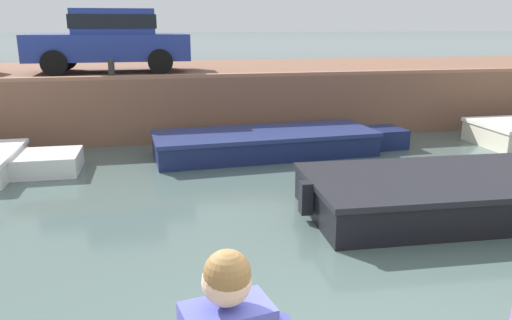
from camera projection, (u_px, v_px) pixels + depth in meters
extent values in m
plane|color=#4C605B|center=(247.00, 210.00, 7.37)|extent=(400.00, 400.00, 0.00)
cube|color=brown|center=(198.00, 94.00, 14.31)|extent=(60.00, 6.00, 1.48)
cube|color=#9F6C52|center=(209.00, 76.00, 11.38)|extent=(60.00, 0.24, 0.08)
cube|color=white|center=(48.00, 163.00, 9.23)|extent=(1.12, 1.10, 0.36)
cube|color=navy|center=(265.00, 145.00, 10.45)|extent=(4.62, 1.83, 0.42)
cube|color=navy|center=(382.00, 138.00, 11.15)|extent=(0.96, 0.91, 0.42)
cube|color=navy|center=(265.00, 133.00, 10.39)|extent=(4.68, 1.90, 0.08)
cube|color=brown|center=(249.00, 139.00, 10.33)|extent=(0.33, 1.42, 0.06)
cube|color=black|center=(508.00, 193.00, 7.39)|extent=(6.05, 2.27, 0.47)
cube|color=black|center=(510.00, 175.00, 7.32)|extent=(6.11, 2.33, 0.08)
cube|color=brown|center=(481.00, 183.00, 7.27)|extent=(0.31, 1.84, 0.06)
cube|color=black|center=(306.00, 198.00, 6.87)|extent=(0.17, 0.21, 0.45)
cube|color=#233893|center=(110.00, 47.00, 12.57)|extent=(3.93, 1.84, 0.64)
cube|color=#233893|center=(114.00, 22.00, 12.44)|extent=(1.97, 1.60, 0.60)
cube|color=black|center=(114.00, 22.00, 12.44)|extent=(2.05, 1.64, 0.33)
cylinder|color=black|center=(54.00, 63.00, 11.54)|extent=(0.60, 0.19, 0.60)
cylinder|color=black|center=(65.00, 58.00, 13.27)|extent=(0.60, 0.19, 0.60)
cylinder|color=black|center=(160.00, 62.00, 12.04)|extent=(0.60, 0.19, 0.60)
cylinder|color=black|center=(158.00, 57.00, 13.78)|extent=(0.60, 0.19, 0.60)
cylinder|color=#2D2B28|center=(112.00, 71.00, 11.05)|extent=(0.14, 0.14, 0.35)
sphere|color=#2D2B28|center=(111.00, 62.00, 11.00)|extent=(0.15, 0.15, 0.15)
sphere|color=beige|center=(227.00, 281.00, 1.96)|extent=(0.20, 0.20, 0.20)
sphere|color=olive|center=(227.00, 273.00, 1.94)|extent=(0.19, 0.19, 0.19)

